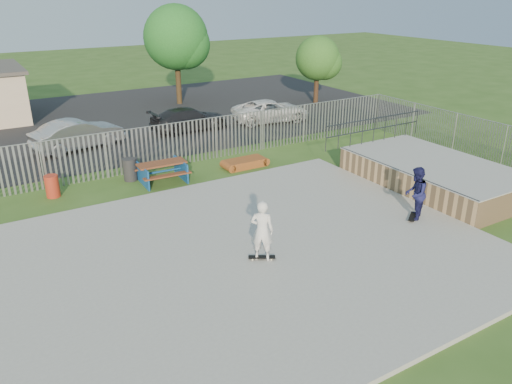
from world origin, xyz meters
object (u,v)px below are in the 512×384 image
funbox (245,163)px  car_dark (189,119)px  trash_bin_grey (130,169)px  skater_white (262,231)px  skater_navy (416,194)px  trash_bin_red (52,186)px  tree_right (318,58)px  car_white (271,111)px  picnic_table (162,172)px  car_silver (78,134)px  tree_mid (176,37)px

funbox → car_dark: car_dark is taller
trash_bin_grey → skater_white: bearing=-82.6°
car_dark → skater_navy: skater_navy is taller
trash_bin_red → funbox: bearing=-5.8°
funbox → trash_bin_grey: size_ratio=1.88×
tree_right → skater_white: (-14.87, -16.81, -2.04)m
skater_navy → car_white: bearing=-137.8°
picnic_table → car_white: car_white is taller
funbox → car_white: car_white is taller
car_dark → skater_navy: size_ratio=2.39×
car_white → funbox: bearing=149.1°
car_white → skater_white: (-9.39, -14.15, 0.42)m
car_silver → skater_navy: (7.94, -14.81, 0.32)m
car_dark → tree_mid: 8.26m
skater_navy → skater_white: same height
picnic_table → trash_bin_grey: 1.41m
car_silver → skater_navy: size_ratio=2.42×
trash_bin_red → car_white: 14.79m
skater_white → tree_right: bearing=-91.2°
trash_bin_grey → tree_mid: 15.62m
trash_bin_red → skater_white: size_ratio=0.47×
tree_mid → skater_navy: tree_mid is taller
trash_bin_grey → tree_right: tree_right is taller
car_silver → car_dark: 6.24m
tree_right → trash_bin_grey: bearing=-153.4°
trash_bin_grey → car_dark: car_dark is taller
car_white → skater_navy: (-3.41, -14.48, 0.42)m
trash_bin_red → skater_white: 9.64m
trash_bin_red → car_white: bearing=22.0°
tree_mid → skater_white: 22.99m
trash_bin_grey → car_white: size_ratio=0.20×
funbox → skater_white: bearing=-117.0°
picnic_table → skater_white: 7.95m
tree_mid → skater_white: (-6.62, -21.75, -3.41)m
trash_bin_red → skater_navy: skater_navy is taller
car_white → skater_white: skater_white is taller
car_white → skater_navy: bearing=176.6°
skater_white → car_dark: bearing=-65.8°
tree_mid → picnic_table: bearing=-115.7°
picnic_table → funbox: picnic_table is taller
car_silver → car_dark: (6.23, 0.34, -0.10)m
car_silver → skater_navy: skater_navy is taller
car_white → tree_right: (5.48, 2.66, 2.46)m
skater_navy → funbox: bearing=-110.1°
tree_right → car_white: bearing=-154.1°
car_silver → tree_right: size_ratio=0.98×
trash_bin_grey → skater_navy: skater_navy is taller
car_silver → trash_bin_red: bearing=143.8°
tree_right → tree_mid: bearing=149.1°
trash_bin_red → car_dark: (8.59, 6.21, 0.23)m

